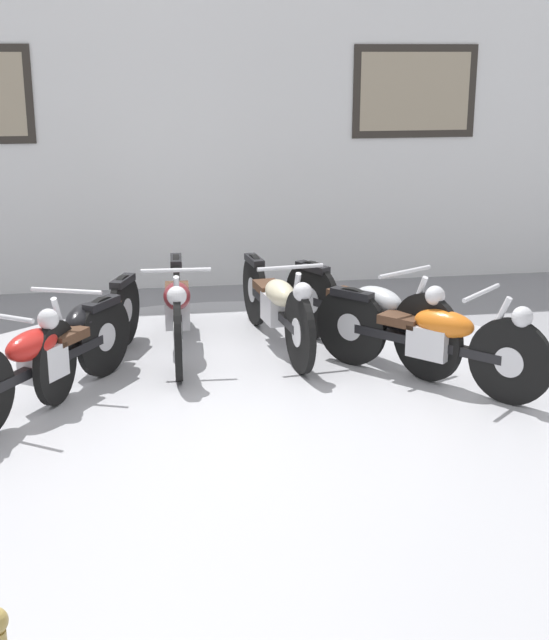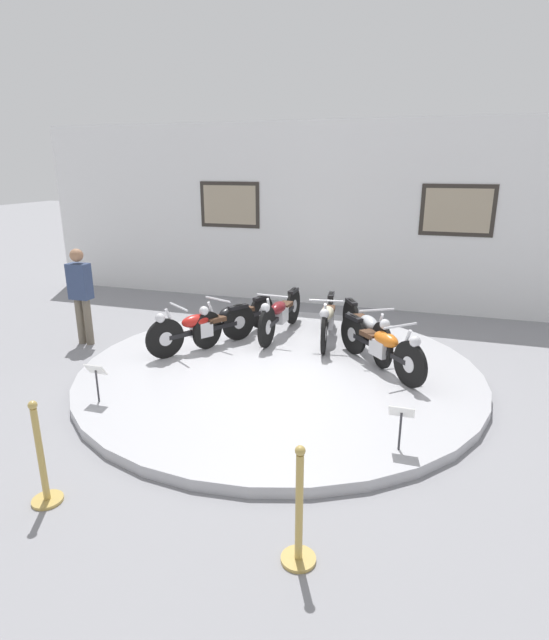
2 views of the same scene
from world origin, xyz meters
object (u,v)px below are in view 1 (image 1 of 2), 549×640
motorcycle_red (42,356)px  motorcycle_black (90,328)px  motorcycle_maroon (177,306)px  motorcycle_cream (277,303)px  motorcycle_silver (369,311)px  motorcycle_orange (431,336)px

motorcycle_red → motorcycle_black: motorcycle_red is taller
motorcycle_black → motorcycle_red: bearing=-115.2°
motorcycle_maroon → motorcycle_cream: 0.83m
motorcycle_maroon → motorcycle_silver: (1.53, -0.39, 0.00)m
motorcycle_orange → motorcycle_red: bearing=-179.9°
motorcycle_red → motorcycle_silver: 2.61m
motorcycle_silver → motorcycle_cream: bearing=150.6°
motorcycle_cream → motorcycle_silver: 0.80m
motorcycle_maroon → motorcycle_cream: motorcycle_maroon is taller
motorcycle_red → motorcycle_silver: (2.53, 0.66, 0.02)m
motorcycle_red → motorcycle_black: (0.31, 0.65, -0.01)m
motorcycle_black → motorcycle_orange: size_ratio=1.23×
motorcycle_black → motorcycle_maroon: size_ratio=0.91×
motorcycle_red → motorcycle_maroon: (1.00, 1.05, 0.02)m
motorcycle_red → motorcycle_orange: bearing=0.1°
motorcycle_orange → motorcycle_black: bearing=165.7°
motorcycle_silver → motorcycle_orange: (0.31, -0.65, -0.02)m
motorcycle_red → motorcycle_cream: 2.11m
motorcycle_red → motorcycle_maroon: size_ratio=0.82×
motorcycle_black → motorcycle_orange: (2.53, -0.65, 0.01)m
motorcycle_red → motorcycle_silver: bearing=14.5°
motorcycle_silver → motorcycle_orange: 0.72m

